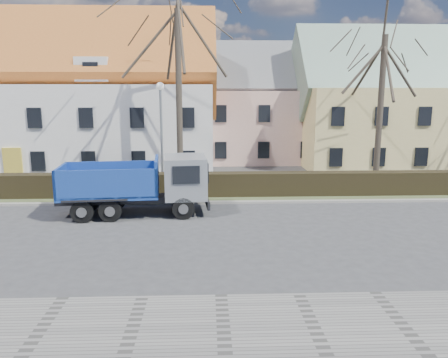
{
  "coord_description": "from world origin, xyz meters",
  "views": [
    {
      "loc": [
        -0.36,
        -17.52,
        5.75
      ],
      "look_at": [
        0.43,
        3.13,
        1.6
      ],
      "focal_mm": 35.0,
      "sensor_mm": 36.0,
      "label": 1
    }
  ],
  "objects_px": {
    "cart_frame": "(64,200)",
    "streetlight": "(162,139)",
    "parked_car_a": "(112,172)",
    "dump_truck": "(130,185)"
  },
  "relations": [
    {
      "from": "dump_truck",
      "to": "parked_car_a",
      "type": "xyz_separation_m",
      "value": [
        -2.47,
        7.61,
        -0.76
      ]
    },
    {
      "from": "dump_truck",
      "to": "parked_car_a",
      "type": "height_order",
      "value": "dump_truck"
    },
    {
      "from": "dump_truck",
      "to": "cart_frame",
      "type": "height_order",
      "value": "dump_truck"
    },
    {
      "from": "cart_frame",
      "to": "streetlight",
      "type": "bearing_deg",
      "value": 28.99
    },
    {
      "from": "cart_frame",
      "to": "parked_car_a",
      "type": "xyz_separation_m",
      "value": [
        1.21,
        5.94,
        0.33
      ]
    },
    {
      "from": "cart_frame",
      "to": "parked_car_a",
      "type": "bearing_deg",
      "value": 78.46
    },
    {
      "from": "dump_truck",
      "to": "parked_car_a",
      "type": "relative_size",
      "value": 1.82
    },
    {
      "from": "dump_truck",
      "to": "streetlight",
      "type": "bearing_deg",
      "value": 70.9
    },
    {
      "from": "streetlight",
      "to": "cart_frame",
      "type": "distance_m",
      "value": 6.14
    },
    {
      "from": "cart_frame",
      "to": "parked_car_a",
      "type": "distance_m",
      "value": 6.08
    }
  ]
}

